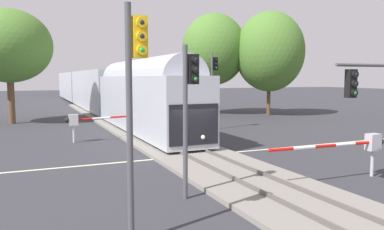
{
  "coord_description": "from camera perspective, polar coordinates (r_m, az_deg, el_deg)",
  "views": [
    {
      "loc": [
        -7.98,
        -18.25,
        4.15
      ],
      "look_at": [
        0.68,
        1.61,
        2.0
      ],
      "focal_mm": 35.94,
      "sensor_mm": 36.0,
      "label": 1
    }
  ],
  "objects": [
    {
      "name": "oak_behind_train",
      "position": [
        37.78,
        -25.55,
        9.23
      ],
      "size": [
        7.42,
        7.42,
        10.11
      ],
      "color": "brown",
      "rests_on": "ground"
    },
    {
      "name": "commuter_train",
      "position": [
        48.81,
        -14.15,
        3.83
      ],
      "size": [
        3.04,
        64.37,
        5.16
      ],
      "color": "#B2B7C1",
      "rests_on": "railway_track"
    },
    {
      "name": "oak_far_right",
      "position": [
        42.79,
        3.29,
        9.7
      ],
      "size": [
        7.04,
        7.04,
        11.09
      ],
      "color": "brown",
      "rests_on": "ground"
    },
    {
      "name": "railway_track",
      "position": [
        20.33,
        0.07,
        -5.84
      ],
      "size": [
        4.4,
        80.0,
        0.32
      ],
      "color": "gray",
      "rests_on": "ground"
    },
    {
      "name": "ground_plane",
      "position": [
        20.35,
        0.07,
        -6.1
      ],
      "size": [
        220.0,
        220.0,
        0.0
      ],
      "primitive_type": "plane",
      "color": "#333338"
    },
    {
      "name": "traffic_signal_near_left",
      "position": [
        9.41,
        -8.54,
        4.39
      ],
      "size": [
        0.53,
        0.38,
        5.91
      ],
      "color": "#4C4C51",
      "rests_on": "ground"
    },
    {
      "name": "traffic_signal_median",
      "position": [
        12.84,
        -0.39,
        2.73
      ],
      "size": [
        0.53,
        0.38,
        5.2
      ],
      "color": "#4C4C51",
      "rests_on": "ground"
    },
    {
      "name": "crossing_gate_near",
      "position": [
        17.24,
        23.91,
        -4.03
      ],
      "size": [
        5.75,
        0.4,
        1.8
      ],
      "color": "#B7B7BC",
      "rests_on": "ground"
    },
    {
      "name": "road_centre_stripe",
      "position": [
        20.35,
        0.07,
        -6.09
      ],
      "size": [
        44.0,
        0.2,
        0.01
      ],
      "color": "beige",
      "rests_on": "ground"
    },
    {
      "name": "traffic_signal_far_side",
      "position": [
        30.09,
        3.22,
        5.35
      ],
      "size": [
        0.53,
        0.38,
        5.98
      ],
      "color": "#4C4C51",
      "rests_on": "ground"
    },
    {
      "name": "crossing_gate_far",
      "position": [
        25.45,
        -15.45,
        -0.72
      ],
      "size": [
        6.41,
        0.4,
        1.8
      ],
      "color": "#B7B7BC",
      "rests_on": "ground"
    },
    {
      "name": "maple_right_background",
      "position": [
        42.44,
        11.44,
        9.21
      ],
      "size": [
        7.41,
        7.41,
        11.13
      ],
      "color": "brown",
      "rests_on": "ground"
    }
  ]
}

